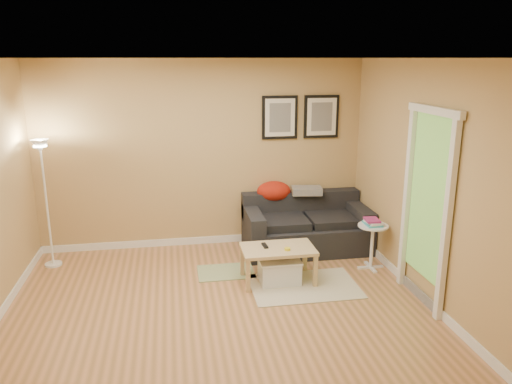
# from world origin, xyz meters

# --- Properties ---
(floor) EXTENTS (4.50, 4.50, 0.00)m
(floor) POSITION_xyz_m (0.00, 0.00, 0.00)
(floor) COLOR tan
(floor) RESTS_ON ground
(ceiling) EXTENTS (4.50, 4.50, 0.00)m
(ceiling) POSITION_xyz_m (0.00, 0.00, 2.60)
(ceiling) COLOR white
(ceiling) RESTS_ON wall_back
(wall_back) EXTENTS (4.50, 0.00, 4.50)m
(wall_back) POSITION_xyz_m (0.00, 2.00, 1.30)
(wall_back) COLOR tan
(wall_back) RESTS_ON ground
(wall_front) EXTENTS (4.50, 0.00, 4.50)m
(wall_front) POSITION_xyz_m (0.00, -2.00, 1.30)
(wall_front) COLOR tan
(wall_front) RESTS_ON ground
(wall_right) EXTENTS (0.00, 4.00, 4.00)m
(wall_right) POSITION_xyz_m (2.25, 0.00, 1.30)
(wall_right) COLOR tan
(wall_right) RESTS_ON ground
(baseboard_back) EXTENTS (4.50, 0.02, 0.10)m
(baseboard_back) POSITION_xyz_m (0.00, 1.99, 0.05)
(baseboard_back) COLOR white
(baseboard_back) RESTS_ON ground
(baseboard_right) EXTENTS (0.02, 4.00, 0.10)m
(baseboard_right) POSITION_xyz_m (2.24, 0.00, 0.05)
(baseboard_right) COLOR white
(baseboard_right) RESTS_ON ground
(sofa) EXTENTS (1.70, 0.90, 0.75)m
(sofa) POSITION_xyz_m (1.38, 1.53, 0.38)
(sofa) COLOR black
(sofa) RESTS_ON ground
(red_throw) EXTENTS (0.48, 0.36, 0.28)m
(red_throw) POSITION_xyz_m (0.98, 1.87, 0.77)
(red_throw) COLOR #B82C10
(red_throw) RESTS_ON sofa
(plaid_throw) EXTENTS (0.45, 0.32, 0.10)m
(plaid_throw) POSITION_xyz_m (1.44, 1.79, 0.78)
(plaid_throw) COLOR tan
(plaid_throw) RESTS_ON sofa
(framed_print_left) EXTENTS (0.50, 0.04, 0.60)m
(framed_print_left) POSITION_xyz_m (1.08, 1.98, 1.80)
(framed_print_left) COLOR black
(framed_print_left) RESTS_ON wall_back
(framed_print_right) EXTENTS (0.50, 0.04, 0.60)m
(framed_print_right) POSITION_xyz_m (1.68, 1.98, 1.80)
(framed_print_right) COLOR black
(framed_print_right) RESTS_ON wall_back
(area_rug) EXTENTS (1.25, 0.85, 0.01)m
(area_rug) POSITION_xyz_m (1.04, 0.38, 0.01)
(area_rug) COLOR beige
(area_rug) RESTS_ON ground
(green_runner) EXTENTS (0.70, 0.50, 0.01)m
(green_runner) POSITION_xyz_m (0.18, 0.93, 0.01)
(green_runner) COLOR #668C4C
(green_runner) RESTS_ON ground
(coffee_table) EXTENTS (0.99, 0.78, 0.43)m
(coffee_table) POSITION_xyz_m (0.77, 0.58, 0.22)
(coffee_table) COLOR tan
(coffee_table) RESTS_ON ground
(remote_control) EXTENTS (0.06, 0.16, 0.02)m
(remote_control) POSITION_xyz_m (0.62, 0.65, 0.44)
(remote_control) COLOR black
(remote_control) RESTS_ON coffee_table
(tape_roll) EXTENTS (0.07, 0.07, 0.03)m
(tape_roll) POSITION_xyz_m (0.86, 0.48, 0.45)
(tape_roll) COLOR yellow
(tape_roll) RESTS_ON coffee_table
(storage_bin) EXTENTS (0.49, 0.36, 0.30)m
(storage_bin) POSITION_xyz_m (0.78, 0.54, 0.15)
(storage_bin) COLOR white
(storage_bin) RESTS_ON ground
(side_table) EXTENTS (0.38, 0.38, 0.58)m
(side_table) POSITION_xyz_m (2.02, 0.75, 0.29)
(side_table) COLOR white
(side_table) RESTS_ON ground
(book_stack) EXTENTS (0.24, 0.28, 0.08)m
(book_stack) POSITION_xyz_m (2.02, 0.76, 0.62)
(book_stack) COLOR teal
(book_stack) RESTS_ON side_table
(floor_lamp) EXTENTS (0.21, 0.21, 1.65)m
(floor_lamp) POSITION_xyz_m (-2.00, 1.54, 0.78)
(floor_lamp) COLOR white
(floor_lamp) RESTS_ON ground
(doorway) EXTENTS (0.12, 1.01, 2.13)m
(doorway) POSITION_xyz_m (2.20, -0.15, 1.02)
(doorway) COLOR white
(doorway) RESTS_ON ground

